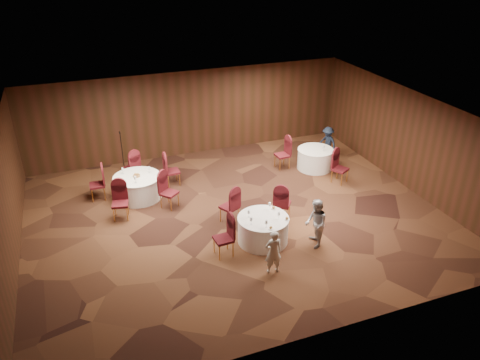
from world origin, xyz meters
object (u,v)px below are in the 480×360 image
object	(u,v)px
table_left	(138,187)
woman_a	(273,252)
table_right	(315,159)
woman_b	(316,224)
man_c	(328,142)
table_main	(263,229)
mic_stand	(123,161)

from	to	relation	value
table_left	woman_a	distance (m)	5.56
table_right	woman_a	distance (m)	6.21
woman_b	man_c	world-z (taller)	woman_b
woman_b	table_right	bearing A→B (deg)	165.93
man_c	table_left	bearing A→B (deg)	-104.81
woman_b	table_main	bearing A→B (deg)	-104.18
table_right	woman_b	size ratio (longest dim) A/B	0.92
woman_a	man_c	xyz separation A→B (m)	(4.73, 5.59, -0.00)
table_right	mic_stand	world-z (taller)	mic_stand
table_left	woman_a	world-z (taller)	woman_a
mic_stand	woman_a	world-z (taller)	mic_stand
table_left	table_right	xyz separation A→B (m)	(6.32, -0.09, 0.00)
table_left	woman_b	bearing A→B (deg)	-47.14
woman_a	table_main	bearing A→B (deg)	-98.70
table_right	woman_b	world-z (taller)	woman_b
table_main	table_left	distance (m)	4.59
table_left	man_c	distance (m)	7.25
table_left	mic_stand	distance (m)	1.95
mic_stand	woman_a	bearing A→B (deg)	-68.94
table_main	mic_stand	size ratio (longest dim) A/B	0.91
table_right	man_c	world-z (taller)	man_c
woman_a	woman_b	xyz separation A→B (m)	(1.52, 0.65, 0.09)
table_left	woman_a	size ratio (longest dim) A/B	1.25
table_left	woman_a	xyz separation A→B (m)	(2.49, -4.97, 0.23)
table_left	woman_b	xyz separation A→B (m)	(4.01, -4.32, 0.31)
mic_stand	man_c	xyz separation A→B (m)	(7.40, -1.32, 0.16)
man_c	mic_stand	bearing A→B (deg)	-119.85
woman_a	table_right	bearing A→B (deg)	-124.31
table_right	woman_b	distance (m)	4.83
table_main	table_left	xyz separation A→B (m)	(-2.78, 3.65, -0.00)
table_right	mic_stand	xyz separation A→B (m)	(-6.50, 2.03, 0.07)
table_right	mic_stand	distance (m)	6.81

